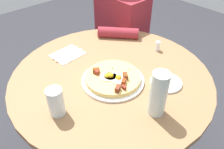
# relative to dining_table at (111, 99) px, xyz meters

# --- Properties ---
(dining_table) EXTENTS (1.03, 1.03, 0.74)m
(dining_table) POSITION_rel_dining_table_xyz_m (0.00, 0.00, 0.00)
(dining_table) COLOR olive
(dining_table) RESTS_ON ground_plane
(person_seated) EXTENTS (0.50, 0.46, 1.14)m
(person_seated) POSITION_rel_dining_table_xyz_m (0.44, -0.51, -0.06)
(person_seated) COLOR #2D2D33
(person_seated) RESTS_ON ground_plane
(pizza_plate) EXTENTS (0.31, 0.31, 0.01)m
(pizza_plate) POSITION_rel_dining_table_xyz_m (-0.05, 0.03, 0.18)
(pizza_plate) COLOR white
(pizza_plate) RESTS_ON dining_table
(breakfast_pizza) EXTENTS (0.27, 0.27, 0.05)m
(breakfast_pizza) POSITION_rel_dining_table_xyz_m (-0.05, 0.03, 0.20)
(breakfast_pizza) COLOR #D8B664
(breakfast_pizza) RESTS_ON pizza_plate
(bread_plate) EXTENTS (0.16, 0.16, 0.01)m
(bread_plate) POSITION_rel_dining_table_xyz_m (-0.24, -0.15, 0.18)
(bread_plate) COLOR white
(bread_plate) RESTS_ON dining_table
(napkin) EXTENTS (0.15, 0.18, 0.00)m
(napkin) POSITION_rel_dining_table_xyz_m (0.31, 0.06, 0.18)
(napkin) COLOR white
(napkin) RESTS_ON dining_table
(fork) EXTENTS (0.02, 0.18, 0.00)m
(fork) POSITION_rel_dining_table_xyz_m (0.33, 0.06, 0.18)
(fork) COLOR silver
(fork) RESTS_ON napkin
(knife) EXTENTS (0.02, 0.18, 0.00)m
(knife) POSITION_rel_dining_table_xyz_m (0.29, 0.06, 0.18)
(knife) COLOR silver
(knife) RESTS_ON napkin
(water_glass) EXTENTS (0.07, 0.07, 0.13)m
(water_glass) POSITION_rel_dining_table_xyz_m (-0.04, 0.35, 0.24)
(water_glass) COLOR silver
(water_glass) RESTS_ON dining_table
(water_bottle) EXTENTS (0.07, 0.07, 0.21)m
(water_bottle) POSITION_rel_dining_table_xyz_m (-0.32, 0.04, 0.28)
(water_bottle) COLOR silver
(water_bottle) RESTS_ON dining_table
(salt_shaker) EXTENTS (0.03, 0.03, 0.06)m
(salt_shaker) POSITION_rel_dining_table_xyz_m (-0.01, -0.36, 0.20)
(salt_shaker) COLOR white
(salt_shaker) RESTS_ON dining_table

